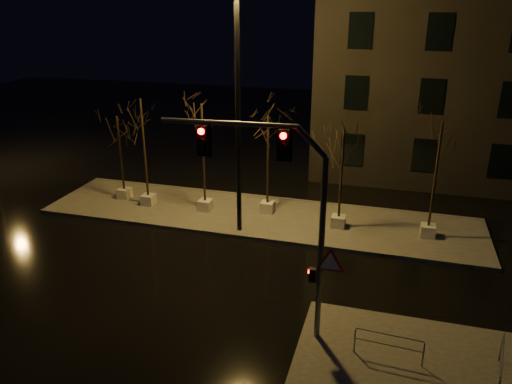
% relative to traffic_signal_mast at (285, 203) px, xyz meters
% --- Properties ---
extents(ground, '(90.00, 90.00, 0.00)m').
position_rel_traffic_signal_mast_xyz_m(ground, '(-3.38, 2.95, -4.71)').
color(ground, black).
rests_on(ground, ground).
extents(median, '(22.00, 5.00, 0.15)m').
position_rel_traffic_signal_mast_xyz_m(median, '(-3.38, 8.95, -4.64)').
color(median, '#46443E').
rests_on(median, ground).
extents(sidewalk_corner, '(7.00, 5.00, 0.15)m').
position_rel_traffic_signal_mast_xyz_m(sidewalk_corner, '(4.12, -0.55, -4.64)').
color(sidewalk_corner, '#46443E').
rests_on(sidewalk_corner, ground).
extents(tree_0, '(1.80, 1.80, 4.69)m').
position_rel_traffic_signal_mast_xyz_m(tree_0, '(-11.03, 9.11, -1.00)').
color(tree_0, '#B5B2A8').
rests_on(tree_0, median).
extents(tree_1, '(1.80, 1.80, 5.80)m').
position_rel_traffic_signal_mast_xyz_m(tree_1, '(-9.32, 8.63, -0.16)').
color(tree_1, '#B5B2A8').
rests_on(tree_1, median).
extents(tree_2, '(1.80, 1.80, 5.68)m').
position_rel_traffic_signal_mast_xyz_m(tree_2, '(-6.15, 8.77, -0.25)').
color(tree_2, '#B5B2A8').
rests_on(tree_2, median).
extents(tree_3, '(1.80, 1.80, 5.12)m').
position_rel_traffic_signal_mast_xyz_m(tree_3, '(-2.99, 9.40, -0.67)').
color(tree_3, '#B5B2A8').
rests_on(tree_3, median).
extents(tree_4, '(1.80, 1.80, 4.92)m').
position_rel_traffic_signal_mast_xyz_m(tree_4, '(0.73, 8.63, -0.83)').
color(tree_4, '#B5B2A8').
rests_on(tree_4, median).
extents(tree_5, '(1.80, 1.80, 5.50)m').
position_rel_traffic_signal_mast_xyz_m(tree_5, '(4.82, 8.73, -0.39)').
color(tree_5, '#B5B2A8').
rests_on(tree_5, median).
extents(traffic_signal_mast, '(5.68, 0.49, 6.94)m').
position_rel_traffic_signal_mast_xyz_m(traffic_signal_mast, '(0.00, 0.00, 0.00)').
color(traffic_signal_mast, '#585B60').
rests_on(traffic_signal_mast, sidewalk_corner).
extents(streetlight_main, '(2.72, 1.06, 11.03)m').
position_rel_traffic_signal_mast_xyz_m(streetlight_main, '(-3.73, 6.99, 1.80)').
color(streetlight_main, black).
rests_on(streetlight_main, median).
extents(guard_rail_a, '(2.05, 0.18, 0.89)m').
position_rel_traffic_signal_mast_xyz_m(guard_rail_a, '(3.37, -0.47, -3.98)').
color(guard_rail_a, '#585B60').
rests_on(guard_rail_a, sidewalk_corner).
extents(guard_rail_b, '(0.47, 2.11, 1.02)m').
position_rel_traffic_signal_mast_xyz_m(guard_rail_b, '(6.42, -0.65, -3.90)').
color(guard_rail_b, '#585B60').
rests_on(guard_rail_b, sidewalk_corner).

